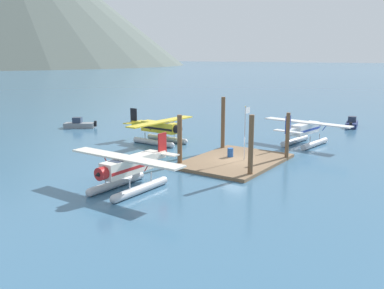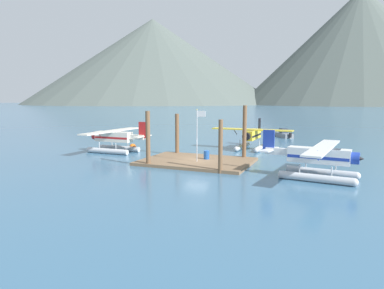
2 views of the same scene
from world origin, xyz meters
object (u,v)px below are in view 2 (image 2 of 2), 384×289
at_px(seaplane_yellow_bow_right, 252,137).
at_px(mooring_buoy, 133,147).
at_px(seaplane_white_stbd_aft, 319,160).
at_px(boat_grey_open_north, 284,134).
at_px(fuel_drum, 207,155).
at_px(seaplane_cream_port_fwd, 113,140).
at_px(flagpole, 198,129).

bearing_deg(seaplane_yellow_bow_right, mooring_buoy, -152.98).
xyz_separation_m(seaplane_white_stbd_aft, seaplane_yellow_bow_right, (-8.75, 14.42, 0.00)).
height_order(seaplane_white_stbd_aft, seaplane_yellow_bow_right, same).
xyz_separation_m(mooring_buoy, seaplane_yellow_bow_right, (13.67, 6.97, 1.14)).
bearing_deg(boat_grey_open_north, fuel_drum, -98.68).
xyz_separation_m(seaplane_cream_port_fwd, seaplane_white_stbd_aft, (23.86, -5.40, 0.00)).
bearing_deg(boat_grey_open_north, flagpole, -98.64).
distance_m(seaplane_cream_port_fwd, seaplane_yellow_bow_right, 17.60).
height_order(flagpole, seaplane_white_stbd_aft, flagpole).
relative_size(seaplane_yellow_bow_right, boat_grey_open_north, 2.41).
distance_m(mooring_buoy, seaplane_white_stbd_aft, 23.65).
height_order(mooring_buoy, seaplane_cream_port_fwd, seaplane_cream_port_fwd).
bearing_deg(seaplane_yellow_bow_right, flagpole, -101.47).
relative_size(seaplane_white_stbd_aft, seaplane_yellow_bow_right, 1.01).
height_order(mooring_buoy, seaplane_yellow_bow_right, seaplane_yellow_bow_right).
height_order(fuel_drum, seaplane_cream_port_fwd, seaplane_cream_port_fwd).
bearing_deg(flagpole, seaplane_cream_port_fwd, 164.52).
distance_m(seaplane_white_stbd_aft, boat_grey_open_north, 31.63).
xyz_separation_m(mooring_buoy, seaplane_white_stbd_aft, (22.42, -7.44, 1.14)).
bearing_deg(mooring_buoy, seaplane_yellow_bow_right, 27.02).
bearing_deg(seaplane_white_stbd_aft, mooring_buoy, 161.63).
relative_size(mooring_buoy, boat_grey_open_north, 0.20).
bearing_deg(flagpole, seaplane_yellow_bow_right, 78.53).
xyz_separation_m(flagpole, seaplane_white_stbd_aft, (11.28, -1.92, -2.01)).
bearing_deg(flagpole, boat_grey_open_north, 81.36).
bearing_deg(mooring_buoy, seaplane_cream_port_fwd, -125.19).
relative_size(fuel_drum, mooring_buoy, 1.00).
bearing_deg(boat_grey_open_north, seaplane_cream_port_fwd, -123.70).
bearing_deg(mooring_buoy, flagpole, -26.39).
bearing_deg(fuel_drum, seaplane_white_stbd_aft, -18.31).
distance_m(flagpole, boat_grey_open_north, 29.43).
height_order(flagpole, mooring_buoy, flagpole).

